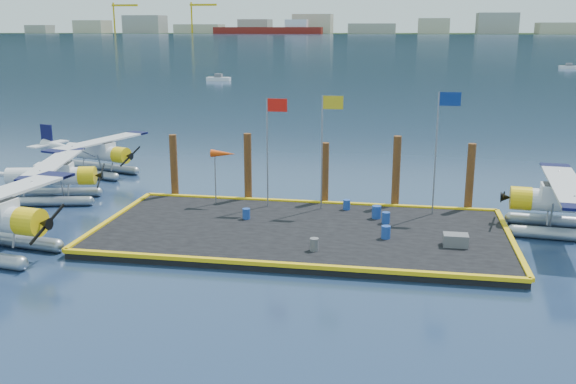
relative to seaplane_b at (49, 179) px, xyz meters
name	(u,v)px	position (x,y,z in m)	size (l,w,h in m)	color
ground	(302,237)	(15.78, -3.92, -1.40)	(4000.00, 4000.00, 0.00)	#1A2A4E
dock	(302,233)	(15.78, -3.92, -1.20)	(20.00, 10.00, 0.40)	black
dock_bumpers	(302,227)	(15.78, -3.92, -0.91)	(20.25, 10.25, 0.18)	yellow
far_backdrop	(497,26)	(255.69, 1733.60, 8.05)	(3050.00, 2050.00, 810.00)	black
seaplane_b	(49,179)	(0.00, 0.00, 0.00)	(8.36, 9.07, 3.21)	#8E949B
seaplane_c	(96,155)	(-0.60, 7.29, 0.01)	(8.46, 9.08, 3.24)	#8E949B
seaplane_d	(572,205)	(29.01, -1.21, 0.12)	(8.93, 9.85, 3.49)	#8E949B
drum_0	(246,214)	(12.67, -2.73, -0.72)	(0.39, 0.39, 0.55)	#1B3E94
drum_1	(386,232)	(19.93, -4.67, -0.69)	(0.43, 0.43, 0.61)	#1B3E94
drum_2	(386,218)	(19.87, -2.24, -0.71)	(0.41, 0.41, 0.58)	#1B3E94
drum_3	(314,244)	(16.82, -6.94, -0.71)	(0.41, 0.41, 0.57)	#58575C
drum_4	(377,212)	(19.36, -1.44, -0.66)	(0.48, 0.48, 0.67)	#1B3E94
drum_5	(347,205)	(17.68, -0.06, -0.72)	(0.39, 0.39, 0.55)	#1B3E94
crate	(456,240)	(23.11, -5.21, -0.72)	(1.12, 0.74, 0.56)	#58575C
flagpole_red	(271,136)	(13.49, -0.12, 3.00)	(1.14, 0.08, 6.00)	gray
flagpole_yellow	(326,135)	(16.48, -0.12, 3.11)	(1.14, 0.08, 6.20)	gray
flagpole_blue	(441,135)	(22.48, -0.12, 3.29)	(1.14, 0.08, 6.50)	gray
windsock	(223,155)	(10.75, -0.12, 1.83)	(1.40, 0.44, 3.12)	gray
piling_0	(174,168)	(7.28, 1.48, 0.60)	(0.44, 0.44, 4.00)	#4E2B16
piling_1	(248,169)	(11.78, 1.48, 0.70)	(0.44, 0.44, 4.20)	#4E2B16
piling_2	(325,176)	(16.28, 1.48, 0.50)	(0.44, 0.44, 3.80)	#4E2B16
piling_3	(396,174)	(20.28, 1.48, 0.75)	(0.44, 0.44, 4.30)	#4E2B16
piling_4	(470,180)	(24.28, 1.48, 0.60)	(0.44, 0.44, 4.00)	#4E2B16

